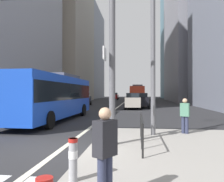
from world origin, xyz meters
TOP-DOWN VIEW (x-y plane):
  - ground_plane at (0.00, 20.00)m, footprint 160.00×160.00m
  - lane_centre_line at (0.00, 30.00)m, footprint 0.20×80.00m
  - office_tower_left_mid at (-16.00, 44.20)m, footprint 12.96×18.68m
  - office_tower_left_far at (-16.00, 67.72)m, footprint 11.38×21.08m
  - office_tower_right_far at (17.00, 68.86)m, footprint 11.40×16.01m
  - city_bus_blue_oncoming at (-3.24, 7.62)m, footprint 2.85×10.90m
  - city_bus_red_receding at (2.78, 34.99)m, footprint 2.93×10.98m
  - city_bus_red_distant at (3.02, 52.29)m, footprint 2.85×11.48m
  - car_oncoming_mid at (-5.57, 25.28)m, footprint 2.14×4.24m
  - car_receding_near at (3.19, 21.75)m, footprint 2.08×4.27m
  - car_receding_far at (2.11, 19.26)m, footprint 2.09×4.43m
  - car_oncoming_far at (-3.54, 52.98)m, footprint 2.05×4.58m
  - traffic_signal_gantry at (-0.07, 0.36)m, footprint 5.60×0.65m
  - street_lamp_post at (3.34, 2.42)m, footprint 5.50×0.32m
  - bollard_left at (1.32, -2.89)m, footprint 0.20×0.20m
  - pedestrian_railing at (2.80, 0.39)m, footprint 0.06×3.08m
  - pedestrian_waiting at (2.11, -3.70)m, footprint 0.41×0.45m
  - pedestrian_walking at (4.78, 2.86)m, footprint 0.45×0.38m

SIDE VIEW (x-z plane):
  - ground_plane at x=0.00m, z-range 0.00..0.00m
  - lane_centre_line at x=0.00m, z-range 0.00..0.01m
  - bollard_left at x=1.32m, z-range 0.20..1.09m
  - pedestrian_railing at x=2.80m, z-range 0.35..1.33m
  - car_oncoming_mid at x=-5.57m, z-range 0.02..1.96m
  - car_receding_near at x=3.19m, z-range 0.02..1.96m
  - car_receding_far at x=2.11m, z-range 0.02..1.96m
  - car_oncoming_far at x=-3.54m, z-range 0.02..1.96m
  - pedestrian_walking at x=4.78m, z-range 0.23..1.81m
  - pedestrian_waiting at x=2.11m, z-range 0.23..1.83m
  - city_bus_blue_oncoming at x=-3.24m, z-range 0.14..3.54m
  - city_bus_red_receding at x=2.78m, z-range 0.14..3.54m
  - city_bus_red_distant at x=3.02m, z-range 0.14..3.54m
  - traffic_signal_gantry at x=-0.07m, z-range 1.08..7.08m
  - street_lamp_post at x=3.34m, z-range 1.28..9.28m
  - office_tower_left_far at x=-16.00m, z-range 0.00..30.64m
  - office_tower_right_far at x=17.00m, z-range 0.00..45.75m
  - office_tower_left_mid at x=-16.00m, z-range 0.00..47.30m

